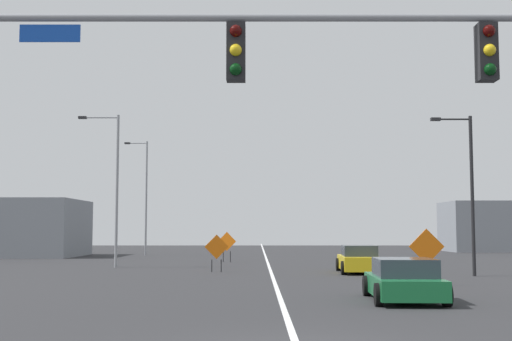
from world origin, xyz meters
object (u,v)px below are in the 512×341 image
object	(u,v)px
street_lamp_far_right	(142,193)
construction_sign_median_near	(424,249)
construction_sign_right_lane	(214,249)
construction_sign_left_shoulder	(224,243)
car_green_mid	(401,281)
street_lamp_mid_left	(111,182)
car_yellow_near	(356,260)
traffic_signal_assembly	(473,76)
street_lamp_near_left	(466,186)

from	to	relation	value
street_lamp_far_right	construction_sign_median_near	xyz separation A→B (m)	(15.48, -29.29, -3.70)
construction_sign_right_lane	street_lamp_far_right	bearing A→B (deg)	108.53
construction_sign_left_shoulder	car_green_mid	bearing A→B (deg)	-75.17
street_lamp_mid_left	construction_sign_right_lane	xyz separation A→B (m)	(5.98, -3.88, -3.58)
construction_sign_left_shoulder	car_green_mid	world-z (taller)	construction_sign_left_shoulder
street_lamp_far_right	car_green_mid	world-z (taller)	street_lamp_far_right
car_yellow_near	construction_sign_left_shoulder	bearing A→B (deg)	122.73
construction_sign_median_near	construction_sign_right_lane	distance (m)	11.72
street_lamp_mid_left	car_yellow_near	world-z (taller)	street_lamp_mid_left
traffic_signal_assembly	street_lamp_far_right	bearing A→B (deg)	106.81
street_lamp_mid_left	street_lamp_near_left	xyz separation A→B (m)	(17.66, -6.87, -0.66)
car_green_mid	car_yellow_near	bearing A→B (deg)	87.24
street_lamp_mid_left	street_lamp_far_right	bearing A→B (deg)	93.66
street_lamp_mid_left	construction_sign_left_shoulder	xyz separation A→B (m)	(6.06, 6.11, -3.50)
construction_sign_left_shoulder	car_yellow_near	distance (m)	12.73
street_lamp_mid_left	car_green_mid	world-z (taller)	street_lamp_mid_left
traffic_signal_assembly	street_lamp_far_right	size ratio (longest dim) A/B	1.48
car_green_mid	car_yellow_near	world-z (taller)	car_yellow_near
construction_sign_right_lane	car_green_mid	size ratio (longest dim) A/B	0.43
construction_sign_left_shoulder	car_yellow_near	size ratio (longest dim) A/B	0.43
car_yellow_near	street_lamp_far_right	bearing A→B (deg)	122.75
construction_sign_median_near	car_green_mid	world-z (taller)	construction_sign_median_near
street_lamp_near_left	car_green_mid	size ratio (longest dim) A/B	1.70
construction_sign_median_near	construction_sign_left_shoulder	size ratio (longest dim) A/B	1.10
traffic_signal_assembly	car_green_mid	world-z (taller)	traffic_signal_assembly
construction_sign_median_near	construction_sign_right_lane	xyz separation A→B (m)	(-8.40, 8.16, -0.21)
street_lamp_far_right	street_lamp_near_left	bearing A→B (deg)	-52.11
street_lamp_far_right	construction_sign_left_shoulder	bearing A→B (deg)	-57.24
street_lamp_near_left	construction_sign_median_near	distance (m)	6.70
street_lamp_far_right	construction_sign_median_near	size ratio (longest dim) A/B	4.34
car_green_mid	construction_sign_right_lane	bearing A→B (deg)	114.93
street_lamp_near_left	traffic_signal_assembly	bearing A→B (deg)	-106.99
street_lamp_mid_left	car_green_mid	size ratio (longest dim) A/B	1.99
construction_sign_left_shoulder	car_green_mid	size ratio (longest dim) A/B	0.45
construction_sign_right_lane	construction_sign_left_shoulder	distance (m)	9.99
street_lamp_mid_left	car_green_mid	distance (m)	21.81
car_green_mid	street_lamp_far_right	bearing A→B (deg)	111.11
street_lamp_mid_left	construction_sign_left_shoulder	size ratio (longest dim) A/B	4.41
street_lamp_far_right	car_yellow_near	size ratio (longest dim) A/B	2.07
construction_sign_right_lane	car_yellow_near	bearing A→B (deg)	-5.80
street_lamp_mid_left	car_yellow_near	bearing A→B (deg)	-19.52
street_lamp_mid_left	construction_sign_median_near	distance (m)	19.06
street_lamp_mid_left	street_lamp_near_left	distance (m)	18.96
construction_sign_left_shoulder	construction_sign_median_near	bearing A→B (deg)	-65.38
construction_sign_left_shoulder	street_lamp_near_left	bearing A→B (deg)	-48.22
street_lamp_near_left	construction_sign_right_lane	world-z (taller)	street_lamp_near_left
street_lamp_near_left	street_lamp_mid_left	bearing A→B (deg)	158.75
car_green_mid	street_lamp_mid_left	bearing A→B (deg)	125.11
traffic_signal_assembly	construction_sign_right_lane	bearing A→B (deg)	105.12
car_green_mid	car_yellow_near	size ratio (longest dim) A/B	0.96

